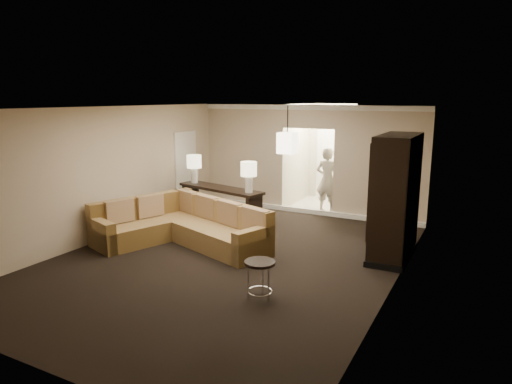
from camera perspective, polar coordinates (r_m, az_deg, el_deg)
The scene contains 19 objects.
ground at distance 8.67m, azimuth -3.54°, elevation -8.41°, with size 8.00×8.00×0.00m, color black.
wall_back at distance 11.84m, azimuth 6.43°, elevation 4.01°, with size 6.00×0.04×2.80m, color beige.
wall_front at distance 5.40m, azimuth -26.40°, elevation -6.64°, with size 6.00×0.04×2.80m, color beige.
wall_left at distance 10.15m, azimuth -18.32°, elevation 2.19°, with size 0.04×8.00×2.80m, color beige.
wall_right at distance 7.23m, azimuth 17.13°, elevation -1.44°, with size 0.04×8.00×2.80m, color beige.
ceiling at distance 8.13m, azimuth -3.80°, elevation 10.43°, with size 6.00×8.00×0.02m, color white.
crown_molding at distance 11.69m, azimuth 6.50°, elevation 10.46°, with size 6.00×0.10×0.12m, color white.
baseboard at distance 12.05m, azimuth 6.20°, elevation -2.34°, with size 6.00×0.10×0.12m, color white.
side_door at distance 12.27m, azimuth -8.75°, elevation 2.57°, with size 0.05×0.90×2.10m, color white.
foyer at distance 13.11m, azimuth 8.56°, elevation 4.27°, with size 1.44×2.02×2.80m.
sectional_sofa at distance 9.58m, azimuth -9.08°, elevation -4.26°, with size 3.66×2.61×0.92m.
coffee_table at distance 9.57m, azimuth -2.50°, elevation -5.15°, with size 1.12×1.12×0.41m.
console_table at distance 10.85m, azimuth -4.46°, elevation -1.30°, with size 2.40×1.05×0.90m.
armoire at distance 8.88m, azimuth 16.98°, elevation -0.92°, with size 0.69×1.62×2.33m.
drink_table at distance 6.95m, azimuth 0.49°, elevation -9.94°, with size 0.47×0.47×0.58m.
table_lamp_left at distance 11.35m, azimuth -7.74°, elevation 3.45°, with size 0.36×0.36×0.69m.
table_lamp_right at distance 10.08m, azimuth -0.92°, elevation 2.51°, with size 0.36×0.36×0.69m.
pendant_light at distance 10.58m, azimuth 3.93°, elevation 6.15°, with size 0.38×0.38×1.09m.
person at distance 12.04m, azimuth 8.90°, elevation 1.91°, with size 0.69×0.46×1.90m, color beige.
Camera 1 is at (4.23, -6.95, 2.99)m, focal length 32.00 mm.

